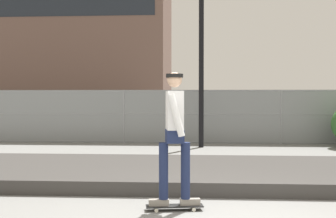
% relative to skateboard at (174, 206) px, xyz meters
% --- Properties ---
extents(gravel_berm, '(14.12, 3.41, 0.24)m').
position_rel_skateboard_xyz_m(gravel_berm, '(0.45, 2.47, 0.06)').
color(gravel_berm, '#3D3A38').
rests_on(gravel_berm, ground_plane).
extents(skateboard, '(0.82, 0.32, 0.07)m').
position_rel_skateboard_xyz_m(skateboard, '(0.00, 0.00, 0.00)').
color(skateboard, black).
rests_on(skateboard, ground_plane).
extents(skater, '(0.73, 0.61, 1.86)m').
position_rel_skateboard_xyz_m(skater, '(0.00, 0.00, 1.08)').
color(skater, gray).
rests_on(skater, skateboard).
extents(chain_fence, '(27.04, 0.06, 1.85)m').
position_rel_skateboard_xyz_m(chain_fence, '(0.45, 9.07, 0.87)').
color(chain_fence, gray).
rests_on(chain_fence, ground_plane).
extents(street_lamp, '(0.44, 0.44, 7.62)m').
position_rel_skateboard_xyz_m(street_lamp, '(0.43, 7.93, 4.61)').
color(street_lamp, black).
rests_on(street_lamp, ground_plane).
extents(parked_car_near, '(4.46, 2.06, 1.66)m').
position_rel_skateboard_xyz_m(parked_car_near, '(-3.18, 12.15, 0.78)').
color(parked_car_near, silver).
rests_on(parked_car_near, ground_plane).
extents(parked_car_mid, '(4.52, 2.18, 1.66)m').
position_rel_skateboard_xyz_m(parked_car_mid, '(3.52, 12.34, 0.78)').
color(parked_car_mid, '#566B4C').
rests_on(parked_car_mid, ground_plane).
extents(library_building, '(18.22, 12.56, 16.51)m').
position_rel_skateboard_xyz_m(library_building, '(-11.91, 39.55, 8.20)').
color(library_building, brown).
rests_on(library_building, ground_plane).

